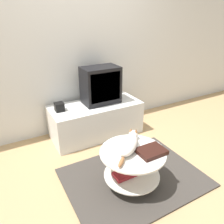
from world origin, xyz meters
TOP-DOWN VIEW (x-y plane):
  - ground_plane at (0.00, 0.00)m, footprint 12.00×12.00m
  - wall_back at (0.00, 1.50)m, footprint 8.00×0.05m
  - rug at (0.00, 0.00)m, footprint 1.51×1.14m
  - tv_stand at (0.06, 1.12)m, footprint 1.34×0.60m
  - tv at (0.16, 1.15)m, footprint 0.53×0.34m
  - speaker at (-0.47, 1.15)m, footprint 0.12×0.12m
  - coffee_table at (-0.09, -0.07)m, footprint 0.68×0.68m
  - dvd_box at (0.06, -0.19)m, footprint 0.28×0.21m
  - cat at (-0.10, -0.01)m, footprint 0.47×0.44m

SIDE VIEW (x-z plane):
  - ground_plane at x=0.00m, z-range 0.00..0.00m
  - rug at x=0.00m, z-range 0.00..0.02m
  - tv_stand at x=0.06m, z-range 0.00..0.50m
  - coffee_table at x=-0.09m, z-range 0.08..0.50m
  - dvd_box at x=0.06m, z-range 0.44..0.49m
  - cat at x=-0.10m, z-range 0.44..0.57m
  - speaker at x=-0.47m, z-range 0.50..0.62m
  - tv at x=0.16m, z-range 0.50..1.03m
  - wall_back at x=0.00m, z-range 0.00..2.60m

